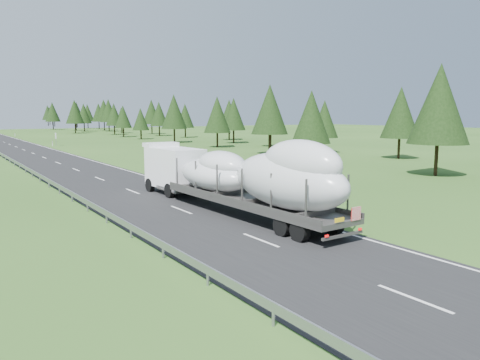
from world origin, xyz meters
TOP-DOWN VIEW (x-y plane):
  - ground at (0.00, 0.00)m, footprint 400.00×400.00m
  - road_surface at (0.00, 100.00)m, footprint 10.00×400.00m
  - marker_posts at (6.50, 155.00)m, footprint 0.13×350.08m
  - highway_sign at (7.20, 80.00)m, footprint 0.08×0.90m
  - tree_line_right at (39.25, 118.16)m, footprint 27.37×317.08m
  - boat_truck at (2.53, 6.13)m, footprint 3.50×21.67m

SIDE VIEW (x-z plane):
  - ground at x=0.00m, z-range 0.00..0.00m
  - road_surface at x=0.00m, z-range 0.00..0.02m
  - marker_posts at x=6.50m, z-range 0.04..1.04m
  - highway_sign at x=7.20m, z-range 0.51..3.11m
  - boat_truck at x=2.53m, z-range 0.02..5.02m
  - tree_line_right at x=39.25m, z-range 0.73..13.01m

